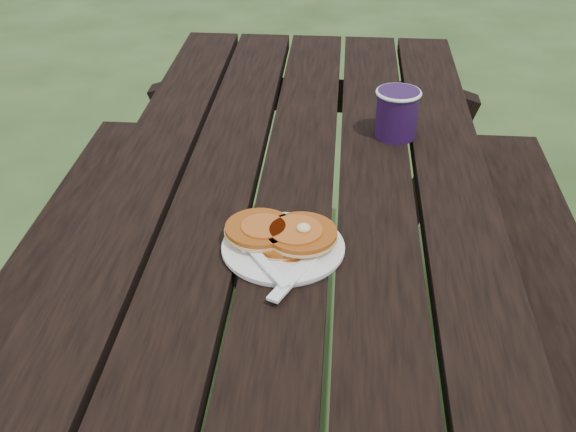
# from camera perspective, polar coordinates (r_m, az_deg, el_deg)

# --- Properties ---
(picnic_table) EXTENTS (1.36, 1.80, 0.75)m
(picnic_table) POSITION_cam_1_polar(r_m,az_deg,el_deg) (1.58, 0.46, -10.30)
(picnic_table) COLOR black
(picnic_table) RESTS_ON ground
(plate) EXTENTS (0.21, 0.21, 0.01)m
(plate) POSITION_cam_1_polar(r_m,az_deg,el_deg) (1.19, -0.38, -2.56)
(plate) COLOR white
(plate) RESTS_ON picnic_table
(pancake_stack) EXTENTS (0.19, 0.12, 0.04)m
(pancake_stack) POSITION_cam_1_polar(r_m,az_deg,el_deg) (1.19, -0.52, -1.37)
(pancake_stack) COLOR #A84F13
(pancake_stack) RESTS_ON plate
(knife) EXTENTS (0.09, 0.17, 0.00)m
(knife) POSITION_cam_1_polar(r_m,az_deg,el_deg) (1.13, 1.02, -4.19)
(knife) COLOR white
(knife) RESTS_ON plate
(fork) EXTENTS (0.12, 0.15, 0.01)m
(fork) POSITION_cam_1_polar(r_m,az_deg,el_deg) (1.13, -1.53, -4.12)
(fork) COLOR white
(fork) RESTS_ON plate
(coffee_cup) EXTENTS (0.10, 0.10, 0.10)m
(coffee_cup) POSITION_cam_1_polar(r_m,az_deg,el_deg) (1.55, 8.62, 8.22)
(coffee_cup) COLOR #250E38
(coffee_cup) RESTS_ON picnic_table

